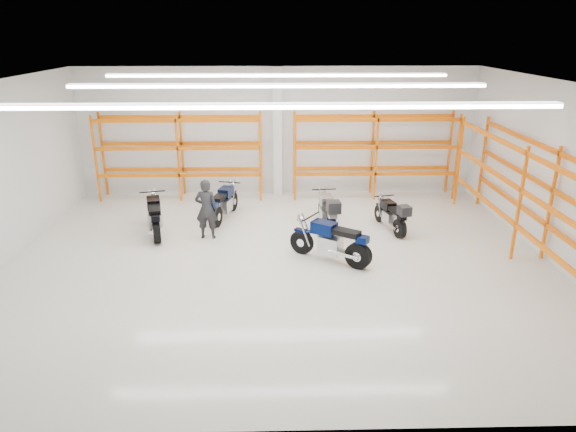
{
  "coord_description": "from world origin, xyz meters",
  "views": [
    {
      "loc": [
        -0.07,
        -12.12,
        5.66
      ],
      "look_at": [
        0.24,
        0.5,
        1.07
      ],
      "focal_mm": 32.0,
      "sensor_mm": 36.0,
      "label": 1
    }
  ],
  "objects_px": {
    "motorcycle_back_b": "(223,204)",
    "motorcycle_back_d": "(392,216)",
    "motorcycle_back_a": "(155,217)",
    "standing_man": "(206,209)",
    "motorcycle_main": "(333,242)",
    "motorcycle_back_c": "(328,213)",
    "structural_column": "(277,133)"
  },
  "relations": [
    {
      "from": "motorcycle_main",
      "to": "motorcycle_back_a",
      "type": "distance_m",
      "value": 5.41
    },
    {
      "from": "motorcycle_back_b",
      "to": "structural_column",
      "type": "height_order",
      "value": "structural_column"
    },
    {
      "from": "motorcycle_back_d",
      "to": "motorcycle_back_a",
      "type": "bearing_deg",
      "value": -179.97
    },
    {
      "from": "standing_man",
      "to": "motorcycle_back_c",
      "type": "bearing_deg",
      "value": -168.05
    },
    {
      "from": "motorcycle_main",
      "to": "motorcycle_back_b",
      "type": "bearing_deg",
      "value": 133.77
    },
    {
      "from": "motorcycle_back_b",
      "to": "structural_column",
      "type": "xyz_separation_m",
      "value": [
        1.73,
        2.63,
        1.75
      ]
    },
    {
      "from": "motorcycle_back_b",
      "to": "motorcycle_back_d",
      "type": "distance_m",
      "value": 5.22
    },
    {
      "from": "motorcycle_main",
      "to": "motorcycle_back_b",
      "type": "relative_size",
      "value": 0.94
    },
    {
      "from": "motorcycle_back_d",
      "to": "standing_man",
      "type": "bearing_deg",
      "value": -176.21
    },
    {
      "from": "motorcycle_back_c",
      "to": "standing_man",
      "type": "bearing_deg",
      "value": -172.99
    },
    {
      "from": "motorcycle_back_c",
      "to": "structural_column",
      "type": "height_order",
      "value": "structural_column"
    },
    {
      "from": "standing_man",
      "to": "motorcycle_back_a",
      "type": "bearing_deg",
      "value": -7.84
    },
    {
      "from": "motorcycle_back_a",
      "to": "structural_column",
      "type": "xyz_separation_m",
      "value": [
        3.62,
        3.81,
        1.73
      ]
    },
    {
      "from": "motorcycle_back_a",
      "to": "structural_column",
      "type": "bearing_deg",
      "value": 46.52
    },
    {
      "from": "motorcycle_back_c",
      "to": "motorcycle_back_d",
      "type": "distance_m",
      "value": 1.91
    },
    {
      "from": "motorcycle_back_a",
      "to": "standing_man",
      "type": "distance_m",
      "value": 1.64
    },
    {
      "from": "structural_column",
      "to": "motorcycle_main",
      "type": "bearing_deg",
      "value": -76.77
    },
    {
      "from": "standing_man",
      "to": "motorcycle_back_b",
      "type": "bearing_deg",
      "value": -96.9
    },
    {
      "from": "structural_column",
      "to": "motorcycle_back_c",
      "type": "bearing_deg",
      "value": -68.72
    },
    {
      "from": "motorcycle_main",
      "to": "standing_man",
      "type": "relative_size",
      "value": 1.15
    },
    {
      "from": "motorcycle_back_a",
      "to": "motorcycle_back_b",
      "type": "height_order",
      "value": "motorcycle_back_a"
    },
    {
      "from": "motorcycle_back_a",
      "to": "motorcycle_back_d",
      "type": "height_order",
      "value": "motorcycle_back_a"
    },
    {
      "from": "motorcycle_back_a",
      "to": "motorcycle_back_c",
      "type": "bearing_deg",
      "value": 0.85
    },
    {
      "from": "motorcycle_main",
      "to": "standing_man",
      "type": "height_order",
      "value": "standing_man"
    },
    {
      "from": "motorcycle_main",
      "to": "motorcycle_back_d",
      "type": "distance_m",
      "value": 2.86
    },
    {
      "from": "motorcycle_main",
      "to": "motorcycle_back_c",
      "type": "relative_size",
      "value": 0.87
    },
    {
      "from": "motorcycle_back_c",
      "to": "motorcycle_main",
      "type": "bearing_deg",
      "value": -91.96
    },
    {
      "from": "motorcycle_back_a",
      "to": "motorcycle_back_b",
      "type": "xyz_separation_m",
      "value": [
        1.89,
        1.18,
        -0.02
      ]
    },
    {
      "from": "motorcycle_back_a",
      "to": "motorcycle_back_d",
      "type": "relative_size",
      "value": 1.14
    },
    {
      "from": "motorcycle_main",
      "to": "motorcycle_back_b",
      "type": "height_order",
      "value": "motorcycle_main"
    },
    {
      "from": "motorcycle_back_b",
      "to": "standing_man",
      "type": "xyz_separation_m",
      "value": [
        -0.32,
        -1.53,
        0.38
      ]
    },
    {
      "from": "motorcycle_back_b",
      "to": "standing_man",
      "type": "bearing_deg",
      "value": -101.84
    }
  ]
}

